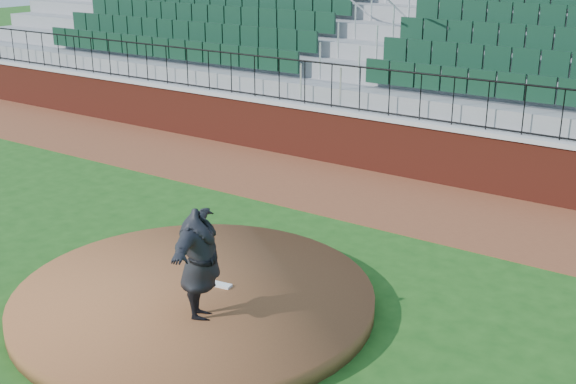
# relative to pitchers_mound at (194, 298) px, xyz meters

# --- Properties ---
(ground) EXTENTS (90.00, 90.00, 0.00)m
(ground) POSITION_rel_pitchers_mound_xyz_m (0.39, 0.29, -0.12)
(ground) COLOR #1C4E16
(ground) RESTS_ON ground
(warning_track) EXTENTS (34.00, 3.20, 0.01)m
(warning_track) POSITION_rel_pitchers_mound_xyz_m (0.39, 5.69, -0.12)
(warning_track) COLOR brown
(warning_track) RESTS_ON ground
(field_wall) EXTENTS (34.00, 0.35, 1.20)m
(field_wall) POSITION_rel_pitchers_mound_xyz_m (0.39, 7.29, 0.47)
(field_wall) COLOR maroon
(field_wall) RESTS_ON ground
(wall_cap) EXTENTS (34.00, 0.45, 0.10)m
(wall_cap) POSITION_rel_pitchers_mound_xyz_m (0.39, 7.29, 1.12)
(wall_cap) COLOR #B7B7B7
(wall_cap) RESTS_ON field_wall
(wall_railing) EXTENTS (34.00, 0.05, 1.00)m
(wall_railing) POSITION_rel_pitchers_mound_xyz_m (0.39, 7.29, 1.67)
(wall_railing) COLOR black
(wall_railing) RESTS_ON wall_cap
(seating_stands) EXTENTS (34.00, 5.10, 4.60)m
(seating_stands) POSITION_rel_pitchers_mound_xyz_m (0.39, 10.02, 2.18)
(seating_stands) COLOR gray
(seating_stands) RESTS_ON ground
(concourse_wall) EXTENTS (34.00, 0.50, 5.50)m
(concourse_wall) POSITION_rel_pitchers_mound_xyz_m (0.39, 12.82, 2.62)
(concourse_wall) COLOR maroon
(concourse_wall) RESTS_ON ground
(pitchers_mound) EXTENTS (5.13, 5.13, 0.25)m
(pitchers_mound) POSITION_rel_pitchers_mound_xyz_m (0.00, 0.00, 0.00)
(pitchers_mound) COLOR brown
(pitchers_mound) RESTS_ON ground
(pitching_rubber) EXTENTS (0.54, 0.21, 0.03)m
(pitching_rubber) POSITION_rel_pitchers_mound_xyz_m (0.12, 0.31, 0.14)
(pitching_rubber) COLOR white
(pitching_rubber) RESTS_ON pitchers_mound
(pitcher) EXTENTS (1.38, 1.89, 1.54)m
(pitcher) POSITION_rel_pitchers_mound_xyz_m (0.60, -0.52, 0.89)
(pitcher) COLOR black
(pitcher) RESTS_ON pitchers_mound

